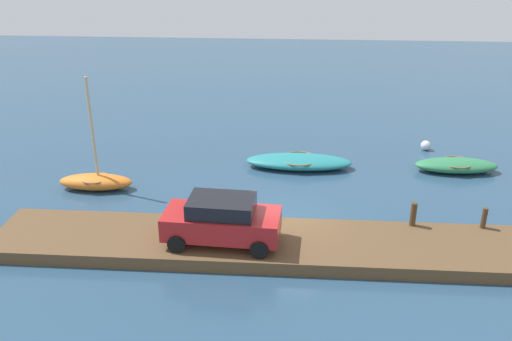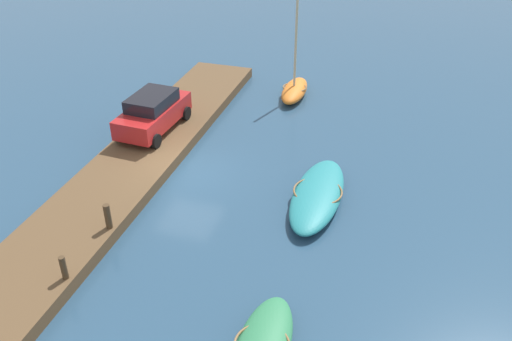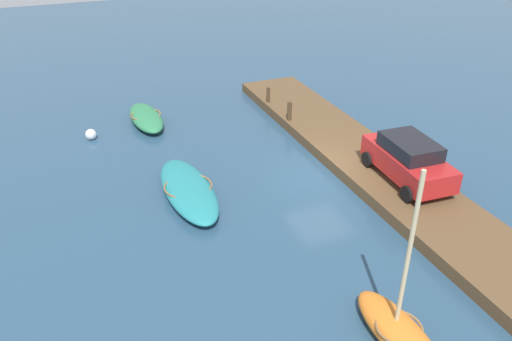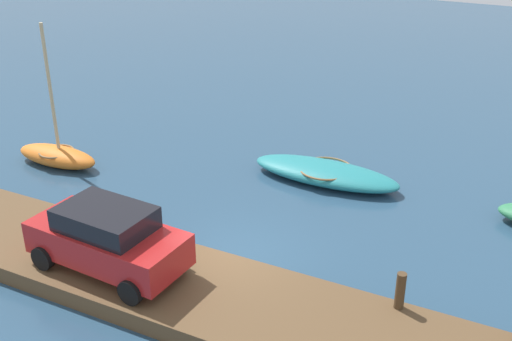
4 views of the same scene
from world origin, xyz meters
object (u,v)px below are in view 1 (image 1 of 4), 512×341
object	(u,v)px
motorboat_teal	(299,162)
mooring_post_mid_west	(484,218)
mooring_post_west	(413,214)
parked_car	(222,220)
rowboat_orange	(96,181)
marker_buoy	(426,145)
rowboat_green	(456,165)

from	to	relation	value
motorboat_teal	mooring_post_mid_west	distance (m)	9.48
motorboat_teal	mooring_post_west	xyz separation A→B (m)	(4.32, -6.43, 0.63)
mooring_post_mid_west	parked_car	xyz separation A→B (m)	(-9.70, -1.73, 0.48)
rowboat_orange	mooring_post_west	size ratio (longest dim) A/B	5.53
motorboat_teal	marker_buoy	world-z (taller)	motorboat_teal
mooring_post_west	rowboat_green	bearing A→B (deg)	62.66
motorboat_teal	mooring_post_west	world-z (taller)	mooring_post_west
rowboat_green	mooring_post_west	size ratio (longest dim) A/B	4.26
motorboat_teal	mooring_post_mid_west	xyz separation A→B (m)	(6.95, -6.43, 0.57)
rowboat_orange	parked_car	size ratio (longest dim) A/B	1.23
mooring_post_west	marker_buoy	world-z (taller)	mooring_post_west
motorboat_teal	mooring_post_mid_west	size ratio (longest dim) A/B	6.38
motorboat_teal	mooring_post_mid_west	bearing A→B (deg)	-42.78
rowboat_green	mooring_post_mid_west	xyz separation A→B (m)	(-0.73, -6.50, 0.56)
mooring_post_west	parked_car	distance (m)	7.29
motorboat_teal	rowboat_orange	bearing A→B (deg)	-161.07
motorboat_teal	mooring_post_west	size ratio (longest dim) A/B	5.55
rowboat_green	marker_buoy	distance (m)	2.98
rowboat_green	motorboat_teal	bearing A→B (deg)	178.91
rowboat_orange	parked_car	xyz separation A→B (m)	(6.46, -5.00, 0.96)
rowboat_green	parked_car	distance (m)	13.32
mooring_post_west	marker_buoy	size ratio (longest dim) A/B	1.80
motorboat_teal	rowboat_green	bearing A→B (deg)	0.50
rowboat_green	marker_buoy	bearing A→B (deg)	105.13
rowboat_orange	marker_buoy	bearing A→B (deg)	19.44
mooring_post_mid_west	marker_buoy	distance (m)	9.37
motorboat_teal	parked_car	distance (m)	8.68
rowboat_green	rowboat_orange	bearing A→B (deg)	-170.77
parked_car	motorboat_teal	bearing A→B (deg)	74.65
motorboat_teal	rowboat_green	size ratio (longest dim) A/B	1.30
rowboat_green	parked_car	world-z (taller)	parked_car
rowboat_orange	mooring_post_mid_west	bearing A→B (deg)	-12.75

